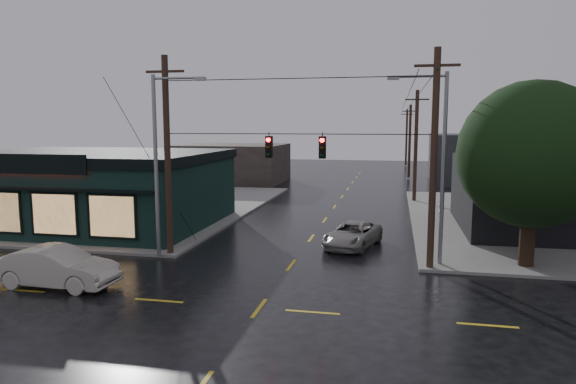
% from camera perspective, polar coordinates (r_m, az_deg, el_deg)
% --- Properties ---
extents(ground_plane, '(160.00, 160.00, 0.00)m').
position_cam_1_polar(ground_plane, '(19.49, -3.23, -12.77)').
color(ground_plane, black).
extents(sidewalk_nw, '(28.00, 28.00, 0.15)m').
position_cam_1_polar(sidewalk_nw, '(45.56, -21.31, -1.41)').
color(sidewalk_nw, gray).
rests_on(sidewalk_nw, ground).
extents(pizza_shop, '(16.30, 12.34, 4.90)m').
position_cam_1_polar(pizza_shop, '(36.66, -20.94, 0.46)').
color(pizza_shop, black).
rests_on(pizza_shop, ground).
extents(ne_building, '(12.60, 11.60, 8.75)m').
position_cam_1_polar(ne_building, '(36.19, 28.23, 3.02)').
color(ne_building, black).
rests_on(ne_building, ground).
extents(corner_tree, '(6.79, 6.79, 8.63)m').
position_cam_1_polar(corner_tree, '(26.11, 25.51, 3.75)').
color(corner_tree, black).
rests_on(corner_tree, ground).
extents(utility_pole_nw, '(2.00, 0.32, 10.15)m').
position_cam_1_polar(utility_pole_nw, '(27.49, -12.92, -6.89)').
color(utility_pole_nw, '#301D15').
rests_on(utility_pole_nw, ground).
extents(utility_pole_ne, '(2.00, 0.32, 10.15)m').
position_cam_1_polar(utility_pole_ne, '(25.13, 15.45, -8.34)').
color(utility_pole_ne, '#301D15').
rests_on(utility_pole_ne, ground).
extents(utility_pole_far_a, '(2.00, 0.32, 9.65)m').
position_cam_1_polar(utility_pole_far_a, '(46.17, 13.82, -1.09)').
color(utility_pole_far_a, '#301D15').
rests_on(utility_pole_far_a, ground).
extents(utility_pole_far_b, '(2.00, 0.32, 9.15)m').
position_cam_1_polar(utility_pole_far_b, '(66.01, 13.24, 1.47)').
color(utility_pole_far_b, '#301D15').
rests_on(utility_pole_far_b, ground).
extents(utility_pole_far_c, '(2.00, 0.32, 9.15)m').
position_cam_1_polar(utility_pole_far_c, '(85.92, 12.94, 2.85)').
color(utility_pole_far_c, '#301D15').
rests_on(utility_pole_far_c, ground).
extents(span_signal_assembly, '(13.00, 0.48, 1.23)m').
position_cam_1_polar(span_signal_assembly, '(24.61, 0.83, 5.07)').
color(span_signal_assembly, black).
rests_on(span_signal_assembly, ground).
extents(streetlight_nw, '(5.40, 0.30, 9.15)m').
position_cam_1_polar(streetlight_nw, '(27.00, -14.13, -7.19)').
color(streetlight_nw, gray).
rests_on(streetlight_nw, ground).
extents(streetlight_ne, '(5.40, 0.30, 9.15)m').
position_cam_1_polar(streetlight_ne, '(25.84, 16.47, -7.94)').
color(streetlight_ne, gray).
rests_on(streetlight_ne, ground).
extents(bg_building_west, '(12.00, 10.00, 4.40)m').
position_cam_1_polar(bg_building_west, '(60.79, -6.23, 3.20)').
color(bg_building_west, '#302623').
rests_on(bg_building_west, ground).
extents(bg_building_east, '(14.00, 12.00, 5.60)m').
position_cam_1_polar(bg_building_east, '(63.76, 21.96, 3.44)').
color(bg_building_east, '#29282D').
rests_on(bg_building_east, ground).
extents(sedan_cream, '(5.15, 1.91, 1.68)m').
position_cam_1_polar(sedan_cream, '(23.67, -24.33, -7.62)').
color(sedan_cream, '#B8B1A2').
rests_on(sedan_cream, ground).
extents(suv_silver, '(3.40, 5.24, 1.34)m').
position_cam_1_polar(suv_silver, '(28.79, 7.19, -4.73)').
color(suv_silver, gray).
rests_on(suv_silver, ground).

